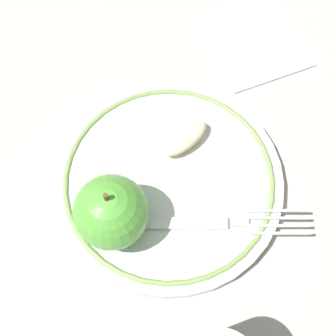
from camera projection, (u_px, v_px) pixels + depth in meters
name	position (u px, v px, depth m)	size (l,w,h in m)	color
ground_plane	(163.00, 187.00, 0.51)	(2.00, 2.00, 0.00)	#AA9F9A
plate	(168.00, 179.00, 0.51)	(0.25, 0.25, 0.02)	silver
apple_red_whole	(111.00, 212.00, 0.44)	(0.07, 0.07, 0.08)	#51A037
apple_slice_front	(185.00, 138.00, 0.51)	(0.06, 0.03, 0.02)	beige
fork	(217.00, 222.00, 0.48)	(0.17, 0.08, 0.00)	silver
napkin_folded	(254.00, 40.00, 0.59)	(0.11, 0.13, 0.01)	silver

